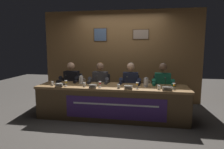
{
  "coord_description": "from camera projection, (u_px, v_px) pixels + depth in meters",
  "views": [
    {
      "loc": [
        0.73,
        -4.24,
        1.6
      ],
      "look_at": [
        0.0,
        0.0,
        0.98
      ],
      "focal_mm": 31.63,
      "sensor_mm": 36.0,
      "label": 1
    }
  ],
  "objects": [
    {
      "name": "ground_plane",
      "position": [
        112.0,
        117.0,
        4.49
      ],
      "size": [
        12.0,
        12.0,
        0.0
      ],
      "primitive_type": "plane",
      "color": "#4C4742"
    },
    {
      "name": "wall_back_panelled",
      "position": [
        120.0,
        56.0,
        5.71
      ],
      "size": [
        4.51,
        0.14,
        2.6
      ],
      "color": "brown",
      "rests_on": "ground_plane"
    },
    {
      "name": "conference_table",
      "position": [
        111.0,
        97.0,
        4.31
      ],
      "size": [
        3.31,
        0.83,
        0.73
      ],
      "color": "olive",
      "rests_on": "ground_plane"
    },
    {
      "name": "chair_far_left",
      "position": [
        74.0,
        91.0,
        5.2
      ],
      "size": [
        0.44,
        0.45,
        0.88
      ],
      "color": "black",
      "rests_on": "ground_plane"
    },
    {
      "name": "panelist_far_left",
      "position": [
        71.0,
        82.0,
        4.97
      ],
      "size": [
        0.51,
        0.48,
        1.21
      ],
      "color": "black",
      "rests_on": "ground_plane"
    },
    {
      "name": "nameplate_far_left",
      "position": [
        59.0,
        85.0,
        4.25
      ],
      "size": [
        0.17,
        0.06,
        0.08
      ],
      "color": "white",
      "rests_on": "conference_table"
    },
    {
      "name": "juice_glass_far_left",
      "position": [
        66.0,
        82.0,
        4.34
      ],
      "size": [
        0.06,
        0.06,
        0.12
      ],
      "color": "white",
      "rests_on": "conference_table"
    },
    {
      "name": "water_cup_far_left",
      "position": [
        52.0,
        84.0,
        4.41
      ],
      "size": [
        0.06,
        0.06,
        0.08
      ],
      "color": "silver",
      "rests_on": "conference_table"
    },
    {
      "name": "microphone_far_left",
      "position": [
        64.0,
        81.0,
        4.51
      ],
      "size": [
        0.06,
        0.17,
        0.22
      ],
      "color": "black",
      "rests_on": "conference_table"
    },
    {
      "name": "chair_center_left",
      "position": [
        102.0,
        92.0,
        5.07
      ],
      "size": [
        0.44,
        0.45,
        0.88
      ],
      "color": "black",
      "rests_on": "ground_plane"
    },
    {
      "name": "panelist_center_left",
      "position": [
        100.0,
        83.0,
        4.84
      ],
      "size": [
        0.51,
        0.48,
        1.21
      ],
      "color": "black",
      "rests_on": "ground_plane"
    },
    {
      "name": "nameplate_center_left",
      "position": [
        93.0,
        86.0,
        4.12
      ],
      "size": [
        0.16,
        0.06,
        0.08
      ],
      "color": "white",
      "rests_on": "conference_table"
    },
    {
      "name": "juice_glass_center_left",
      "position": [
        100.0,
        83.0,
        4.21
      ],
      "size": [
        0.06,
        0.06,
        0.12
      ],
      "color": "white",
      "rests_on": "conference_table"
    },
    {
      "name": "water_cup_center_left",
      "position": [
        84.0,
        85.0,
        4.29
      ],
      "size": [
        0.06,
        0.06,
        0.08
      ],
      "color": "silver",
      "rests_on": "conference_table"
    },
    {
      "name": "microphone_center_left",
      "position": [
        96.0,
        82.0,
        4.41
      ],
      "size": [
        0.06,
        0.17,
        0.22
      ],
      "color": "black",
      "rests_on": "conference_table"
    },
    {
      "name": "chair_center_right",
      "position": [
        131.0,
        93.0,
        4.95
      ],
      "size": [
        0.44,
        0.45,
        0.88
      ],
      "color": "black",
      "rests_on": "ground_plane"
    },
    {
      "name": "panelist_center_right",
      "position": [
        130.0,
        84.0,
        4.72
      ],
      "size": [
        0.51,
        0.48,
        1.21
      ],
      "color": "black",
      "rests_on": "ground_plane"
    },
    {
      "name": "nameplate_center_right",
      "position": [
        128.0,
        87.0,
        4.01
      ],
      "size": [
        0.16,
        0.06,
        0.08
      ],
      "color": "white",
      "rests_on": "conference_table"
    },
    {
      "name": "juice_glass_center_right",
      "position": [
        137.0,
        84.0,
        4.1
      ],
      "size": [
        0.06,
        0.06,
        0.12
      ],
      "color": "white",
      "rests_on": "conference_table"
    },
    {
      "name": "water_cup_center_right",
      "position": [
        119.0,
        86.0,
        4.11
      ],
      "size": [
        0.06,
        0.06,
        0.08
      ],
      "color": "silver",
      "rests_on": "conference_table"
    },
    {
      "name": "microphone_center_right",
      "position": [
        127.0,
        83.0,
        4.28
      ],
      "size": [
        0.06,
        0.17,
        0.22
      ],
      "color": "black",
      "rests_on": "conference_table"
    },
    {
      "name": "chair_far_right",
      "position": [
        161.0,
        95.0,
        4.82
      ],
      "size": [
        0.44,
        0.45,
        0.88
      ],
      "color": "black",
      "rests_on": "ground_plane"
    },
    {
      "name": "panelist_far_right",
      "position": [
        163.0,
        85.0,
        4.59
      ],
      "size": [
        0.51,
        0.48,
        1.21
      ],
      "color": "black",
      "rests_on": "ground_plane"
    },
    {
      "name": "nameplate_far_right",
      "position": [
        167.0,
        89.0,
        3.89
      ],
      "size": [
        0.2,
        0.06,
        0.08
      ],
      "color": "white",
      "rests_on": "conference_table"
    },
    {
      "name": "juice_glass_far_right",
      "position": [
        174.0,
        85.0,
        4.01
      ],
      "size": [
        0.06,
        0.06,
        0.12
      ],
      "color": "white",
      "rests_on": "conference_table"
    },
    {
      "name": "water_cup_far_right",
      "position": [
        159.0,
        87.0,
        4.01
      ],
      "size": [
        0.06,
        0.06,
        0.08
      ],
      "color": "silver",
      "rests_on": "conference_table"
    },
    {
      "name": "microphone_far_right",
      "position": [
        165.0,
        85.0,
        4.11
      ],
      "size": [
        0.06,
        0.17,
        0.22
      ],
      "color": "black",
      "rests_on": "conference_table"
    },
    {
      "name": "water_pitcher_left_side",
      "position": [
        81.0,
        80.0,
        4.58
      ],
      "size": [
        0.15,
        0.1,
        0.21
      ],
      "color": "silver",
      "rests_on": "conference_table"
    },
    {
      "name": "water_pitcher_right_side",
      "position": [
        146.0,
        82.0,
        4.27
      ],
      "size": [
        0.15,
        0.1,
        0.21
      ],
      "color": "silver",
      "rests_on": "conference_table"
    }
  ]
}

